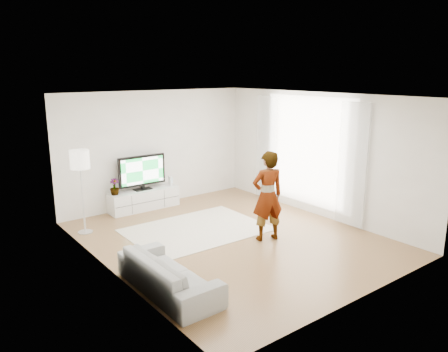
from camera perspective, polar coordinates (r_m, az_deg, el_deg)
floor at (r=8.79m, az=0.96°, el=-8.11°), size 6.00×6.00×0.00m
ceiling at (r=8.18m, az=1.04°, el=10.43°), size 6.00×6.00×0.00m
wall_left at (r=7.14m, az=-14.93°, el=-1.90°), size 0.02×6.00×2.80m
wall_right at (r=10.09m, az=12.20°, el=2.71°), size 0.02×6.00×2.80m
wall_back at (r=10.84m, az=-8.92°, el=3.60°), size 5.00×0.02×2.80m
wall_front at (r=6.39m, az=18.00°, el=-3.94°), size 5.00×0.02×2.80m
window at (r=10.26m, az=10.87°, el=3.23°), size 0.01×2.60×2.50m
curtain_near at (r=9.42m, az=16.41°, el=1.39°), size 0.04×0.70×2.60m
curtain_far at (r=11.11m, az=5.58°, el=3.68°), size 0.04×0.70×2.60m
media_console at (r=10.68m, az=-10.42°, el=-3.02°), size 1.71×0.48×0.48m
television at (r=10.53m, az=-10.65°, el=0.61°), size 1.19×0.23×0.83m
game_console at (r=10.93m, az=-7.03°, el=-0.61°), size 0.08×0.17×0.22m
potted_plant at (r=10.27m, az=-14.12°, el=-1.39°), size 0.27×0.27×0.38m
rug at (r=9.23m, az=-3.58°, el=-7.01°), size 2.81×2.04×0.01m
player at (r=8.47m, az=5.71°, el=-2.61°), size 0.73×0.58×1.77m
sofa at (r=6.77m, az=-7.25°, el=-12.48°), size 0.77×1.96×0.57m
floor_lamp at (r=9.13m, az=-18.29°, el=1.60°), size 0.38×0.38×1.73m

